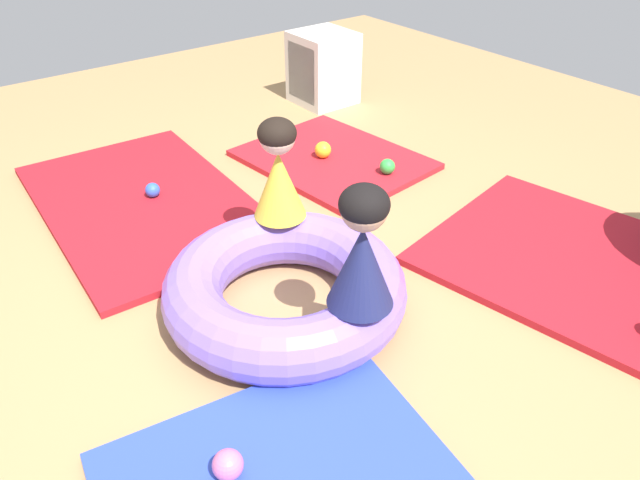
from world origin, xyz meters
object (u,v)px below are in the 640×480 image
child_in_navy (362,249)px  play_ball_pink (228,465)px  play_ball_green (387,166)px  child_in_yellow (279,170)px  play_ball_blue (153,190)px  play_ball_yellow (323,150)px  inflatable_cushion (285,288)px  storage_cube (321,68)px

child_in_navy → play_ball_pink: child_in_navy is taller
child_in_navy → play_ball_green: 1.65m
child_in_yellow → play_ball_blue: bearing=-118.6°
child_in_navy → play_ball_yellow: size_ratio=4.81×
inflatable_cushion → child_in_yellow: size_ratio=2.17×
play_ball_yellow → play_ball_blue: bearing=-99.9°
inflatable_cushion → play_ball_pink: bearing=-46.9°
inflatable_cushion → child_in_navy: size_ratio=2.08×
inflatable_cushion → storage_cube: bearing=138.9°
play_ball_pink → storage_cube: (-2.63, 2.42, 0.19)m
play_ball_pink → play_ball_green: size_ratio=1.09×
play_ball_yellow → play_ball_green: play_ball_yellow is taller
inflatable_cushion → storage_cube: 2.67m
play_ball_pink → child_in_yellow: bearing=137.6°
play_ball_pink → play_ball_blue: size_ratio=1.23×
inflatable_cushion → play_ball_blue: size_ratio=12.64×
play_ball_pink → play_ball_blue: (-1.93, 0.61, -0.01)m
play_ball_green → storage_cube: storage_cube is taller
child_in_navy → play_ball_pink: bearing=-8.9°
inflatable_cushion → play_ball_yellow: size_ratio=10.01×
inflatable_cushion → play_ball_green: size_ratio=11.20×
child_in_navy → inflatable_cushion: bearing=-102.2°
child_in_navy → storage_cube: 2.94m
play_ball_blue → storage_cube: 1.94m
storage_cube → inflatable_cushion: bearing=-41.1°
play_ball_yellow → play_ball_blue: 1.14m
inflatable_cushion → play_ball_pink: 0.91m
play_ball_pink → storage_cube: bearing=137.4°
play_ball_yellow → child_in_navy: bearing=-33.1°
inflatable_cushion → play_ball_green: bearing=118.2°
inflatable_cushion → play_ball_pink: (0.62, -0.67, -0.04)m
play_ball_blue → storage_cube: bearing=111.3°
inflatable_cushion → storage_cube: (-2.01, 1.75, 0.14)m
child_in_navy → storage_cube: bearing=-149.5°
child_in_yellow → storage_cube: bearing=-177.2°
inflatable_cushion → play_ball_green: inflatable_cushion is taller
play_ball_green → play_ball_blue: bearing=-115.8°
play_ball_yellow → play_ball_green: size_ratio=1.12×
child_in_navy → play_ball_blue: bearing=-110.2°
play_ball_blue → storage_cube: size_ratio=0.16×
play_ball_pink → play_ball_yellow: size_ratio=0.97×
inflatable_cushion → play_ball_blue: 1.31m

